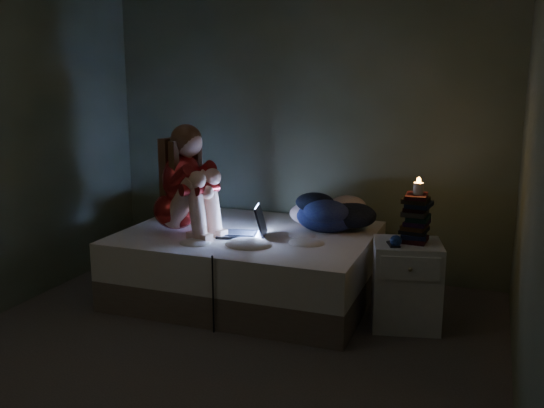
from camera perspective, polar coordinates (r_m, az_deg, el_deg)
The scene contains 13 objects.
floor at distance 3.95m, azimuth -5.96°, elevation -14.46°, with size 3.60×3.80×0.02m, color #3F3B37.
wall_back at distance 5.32m, azimuth 2.95°, elevation 7.26°, with size 3.60×0.02×2.60m, color #404C37.
wall_right at distance 3.19m, azimuth 24.08°, elevation 2.90°, with size 0.02×3.80×2.60m, color #404C37.
bed at distance 4.84m, azimuth -2.28°, elevation -5.73°, with size 1.94×1.46×0.53m, color beige, non-canonical shape.
pillow at distance 5.20m, azimuth -7.96°, elevation -0.82°, with size 0.43×0.31×0.13m, color silver.
woman at distance 4.74m, azimuth -9.21°, elevation 2.45°, with size 0.54×0.35×0.87m, color maroon, non-canonical shape.
laptop at distance 4.62m, azimuth -2.99°, elevation -1.53°, with size 0.36×0.26×0.26m, color black, non-canonical shape.
clothes_pile at distance 4.83m, azimuth 5.26°, elevation -0.63°, with size 0.52×0.42×0.31m, color navy, non-canonical shape.
nightstand at distance 4.37m, azimuth 12.67°, elevation -7.48°, with size 0.46×0.41×0.61m, color silver.
book_stack at distance 4.27m, azimuth 13.63°, elevation -1.45°, with size 0.19×0.25×0.32m, color black, non-canonical shape.
candle at distance 4.23m, azimuth 13.76°, elevation 1.18°, with size 0.07×0.07×0.08m, color beige.
phone at distance 4.21m, azimuth 11.27°, elevation -3.68°, with size 0.07×0.14×0.01m, color black.
blue_orb at distance 4.17m, azimuth 11.39°, elevation -3.36°, with size 0.08×0.08×0.08m, color navy.
Camera 1 is at (1.60, -3.15, 1.76)m, focal length 39.49 mm.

